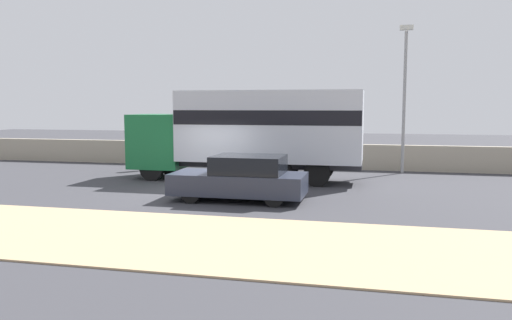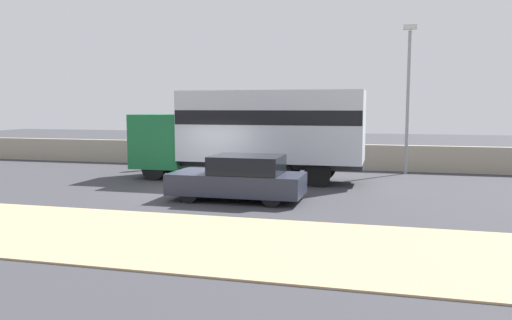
% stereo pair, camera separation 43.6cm
% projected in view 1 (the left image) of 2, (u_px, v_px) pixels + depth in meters
% --- Properties ---
extents(ground_plane, '(80.00, 80.00, 0.00)m').
position_uv_depth(ground_plane, '(201.00, 192.00, 17.33)').
color(ground_plane, '#38383D').
extents(dirt_shoulder_foreground, '(60.00, 4.58, 0.04)m').
position_uv_depth(dirt_shoulder_foreground, '(116.00, 234.00, 11.59)').
color(dirt_shoulder_foreground, tan).
rests_on(dirt_shoulder_foreground, ground_plane).
extents(stone_wall_backdrop, '(60.00, 0.35, 1.19)m').
position_uv_depth(stone_wall_backdrop, '(253.00, 155.00, 24.69)').
color(stone_wall_backdrop, '#A39984').
rests_on(stone_wall_backdrop, ground_plane).
extents(street_lamp, '(0.56, 0.28, 6.48)m').
position_uv_depth(street_lamp, '(405.00, 88.00, 21.90)').
color(street_lamp, gray).
rests_on(street_lamp, ground_plane).
extents(box_truck, '(9.34, 2.46, 3.58)m').
position_uv_depth(box_truck, '(253.00, 129.00, 19.85)').
color(box_truck, '#196B38').
rests_on(box_truck, ground_plane).
extents(car_hatchback, '(4.23, 1.80, 1.44)m').
position_uv_depth(car_hatchback, '(241.00, 178.00, 15.75)').
color(car_hatchback, '#282D3D').
rests_on(car_hatchback, ground_plane).
extents(pedestrian, '(0.38, 0.38, 1.75)m').
position_uv_depth(pedestrian, '(148.00, 151.00, 23.24)').
color(pedestrian, '#473828').
rests_on(pedestrian, ground_plane).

